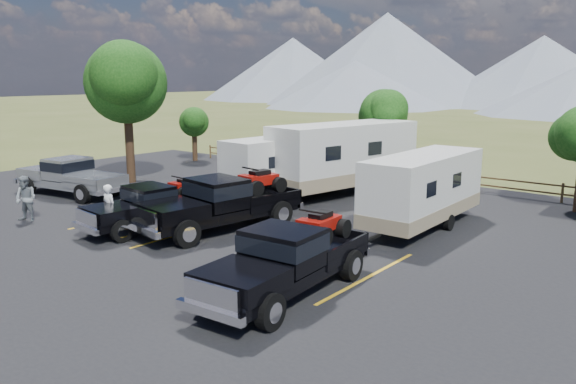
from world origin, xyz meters
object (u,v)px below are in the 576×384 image
Objects in this scene: rig_left at (155,205)px; trailer_left at (284,165)px; trailer_center at (344,157)px; person_b at (26,199)px; tree_big_nw at (126,83)px; rig_center at (223,202)px; trailer_right at (423,190)px; person_a at (110,208)px; pickup_silver at (70,176)px; rig_right at (288,258)px.

trailer_left is (-0.01, 8.15, 0.61)m from rig_left.
trailer_center is 14.84m from person_b.
tree_big_nw is 10.16m from person_b.
rig_center reaches higher than rig_left.
person_a is (-9.15, -8.09, -0.60)m from trailer_right.
rig_center is at bearing -138.34° from person_a.
trailer_center reaches higher than rig_center.
rig_center is 0.85× the size of trailer_right.
rig_center is (2.33, 1.49, 0.19)m from rig_left.
trailer_center is at bearing 122.63° from pickup_silver.
rig_center is (11.34, -3.94, -4.45)m from tree_big_nw.
person_b is at bearing -108.93° from trailer_left.
tree_big_nw reaches higher than trailer_right.
person_a is (-0.86, -9.60, -0.61)m from trailer_left.
rig_right is at bearing -19.76° from person_b.
pickup_silver is 7.86m from person_a.
trailer_left reaches higher than rig_left.
trailer_left is (-2.35, 6.65, 0.43)m from rig_center.
tree_big_nw is 0.94× the size of trailer_right.
person_b is at bearing 178.30° from rig_right.
rig_center is 10.58m from pickup_silver.
person_a is at bearing -5.67° from person_b.
rig_left is 0.92× the size of rig_right.
tree_big_nw is at bearing -144.87° from trailer_center.
rig_center is 1.11× the size of rig_right.
rig_right is at bearing -23.35° from tree_big_nw.
tree_big_nw reaches higher than person_b.
rig_left is 0.57× the size of trailer_center.
trailer_right is at bearing -139.49° from person_a.
trailer_right is 1.27× the size of pickup_silver.
trailer_center is (2.19, 10.30, 0.95)m from rig_left.
trailer_left is 1.01× the size of trailer_right.
tree_big_nw reaches higher than person_a.
trailer_center reaches higher than trailer_left.
tree_big_nw is at bearing -176.37° from trailer_right.
trailer_left is at bearing 95.96° from rig_left.
trailer_left is at bearing 118.29° from rig_center.
rig_left is 10.62m from trailer_right.
rig_center is 3.76× the size of person_b.
person_a is (-3.06, -11.75, -0.95)m from trailer_center.
trailer_left is 8.43m from trailer_right.
tree_big_nw is 12.75m from trailer_center.
trailer_center is 7.12m from trailer_right.
trailer_right is at bearing -4.71° from trailer_left.
rig_right is 9.33m from person_a.
rig_center is at bearing -19.15° from tree_big_nw.
rig_left is at bearing -122.00° from person_a.
tree_big_nw is 0.92× the size of trailer_left.
pickup_silver is (-10.44, -9.03, -0.89)m from trailer_center.
rig_center is 7.07m from trailer_left.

